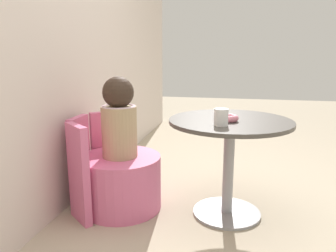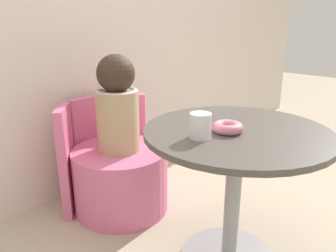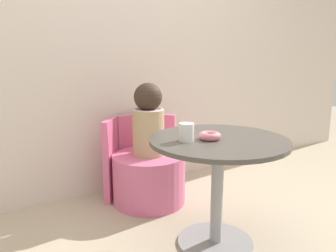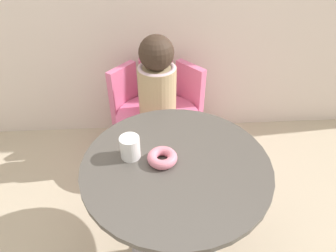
{
  "view_description": "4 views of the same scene",
  "coord_description": "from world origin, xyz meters",
  "px_view_note": "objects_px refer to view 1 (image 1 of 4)",
  "views": [
    {
      "loc": [
        -2.01,
        -0.05,
        1.08
      ],
      "look_at": [
        0.02,
        0.38,
        0.61
      ],
      "focal_mm": 35.0,
      "sensor_mm": 36.0,
      "label": 1
    },
    {
      "loc": [
        -1.06,
        -0.7,
        1.1
      ],
      "look_at": [
        0.05,
        0.35,
        0.6
      ],
      "focal_mm": 35.0,
      "sensor_mm": 36.0,
      "label": 2
    },
    {
      "loc": [
        -1.11,
        -1.4,
        1.12
      ],
      "look_at": [
        -0.0,
        0.39,
        0.67
      ],
      "focal_mm": 35.0,
      "sensor_mm": 36.0,
      "label": 3
    },
    {
      "loc": [
        -0.0,
        -0.91,
        1.54
      ],
      "look_at": [
        0.07,
        0.33,
        0.59
      ],
      "focal_mm": 32.0,
      "sensor_mm": 36.0,
      "label": 4
    }
  ],
  "objects_px": {
    "round_table": "(229,144)",
    "child_figure": "(119,119)",
    "donut": "(228,118)",
    "cup": "(221,117)",
    "tub_chair": "(121,182)"
  },
  "relations": [
    {
      "from": "donut",
      "to": "child_figure",
      "type": "bearing_deg",
      "value": 89.99
    },
    {
      "from": "round_table",
      "to": "cup",
      "type": "bearing_deg",
      "value": 164.87
    },
    {
      "from": "donut",
      "to": "cup",
      "type": "relative_size",
      "value": 1.26
    },
    {
      "from": "round_table",
      "to": "donut",
      "type": "bearing_deg",
      "value": 168.26
    },
    {
      "from": "tub_chair",
      "to": "round_table",
      "type": "bearing_deg",
      "value": -85.58
    },
    {
      "from": "tub_chair",
      "to": "child_figure",
      "type": "xyz_separation_m",
      "value": [
        0.0,
        -0.0,
        0.45
      ]
    },
    {
      "from": "child_figure",
      "to": "tub_chair",
      "type": "bearing_deg",
      "value": 97.13
    },
    {
      "from": "donut",
      "to": "tub_chair",
      "type": "bearing_deg",
      "value": 89.99
    },
    {
      "from": "tub_chair",
      "to": "cup",
      "type": "relative_size",
      "value": 5.6
    },
    {
      "from": "child_figure",
      "to": "cup",
      "type": "relative_size",
      "value": 5.47
    },
    {
      "from": "tub_chair",
      "to": "child_figure",
      "type": "height_order",
      "value": "child_figure"
    },
    {
      "from": "round_table",
      "to": "donut",
      "type": "distance_m",
      "value": 0.19
    },
    {
      "from": "round_table",
      "to": "child_figure",
      "type": "bearing_deg",
      "value": 94.42
    },
    {
      "from": "tub_chair",
      "to": "child_figure",
      "type": "distance_m",
      "value": 0.45
    },
    {
      "from": "round_table",
      "to": "donut",
      "type": "height_order",
      "value": "donut"
    }
  ]
}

